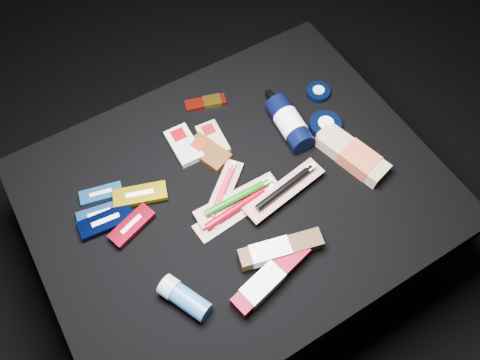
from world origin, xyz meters
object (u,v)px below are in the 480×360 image
deodorant_stick (184,298)px  bodywash_bottle (354,156)px  toothpaste_carton_red (268,279)px  lotion_bottle (289,123)px

deodorant_stick → bodywash_bottle: bearing=-14.7°
bodywash_bottle → toothpaste_carton_red: (-0.36, -0.16, -0.00)m
lotion_bottle → toothpaste_carton_red: (-0.27, -0.32, -0.01)m
lotion_bottle → bodywash_bottle: 0.18m
bodywash_bottle → toothpaste_carton_red: 0.39m
deodorant_stick → toothpaste_carton_red: 0.19m
deodorant_stick → toothpaste_carton_red: bearing=-43.4°
deodorant_stick → lotion_bottle: bearing=5.1°
bodywash_bottle → lotion_bottle: bearing=103.4°
bodywash_bottle → deodorant_stick: 0.54m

